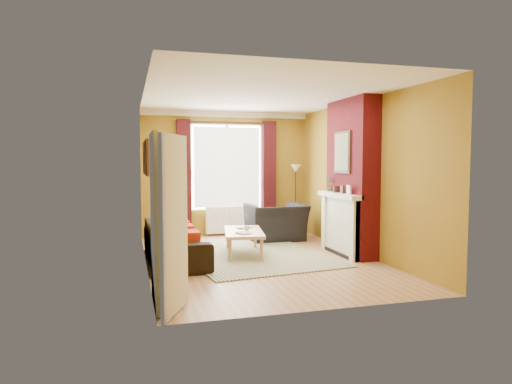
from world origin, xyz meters
TOP-DOWN VIEW (x-y plane):
  - ground at (0.00, 0.00)m, footprint 5.50×5.50m
  - room_walls at (0.63, 0.28)m, footprint 3.82×5.54m
  - striped_rug at (-0.04, 0.50)m, footprint 2.80×3.59m
  - sofa at (-1.42, 0.29)m, footprint 0.95×2.29m
  - armchair at (0.86, 1.76)m, footprint 1.20×1.06m
  - coffee_table at (-0.18, 0.45)m, footprint 0.89×1.42m
  - wicker_stool at (0.55, 2.22)m, footprint 0.50×0.50m
  - floor_lamp at (1.55, 2.40)m, footprint 0.27×0.27m
  - book_a at (-0.35, 0.09)m, footprint 0.28×0.32m
  - book_b at (-0.14, 0.83)m, footprint 0.37×0.36m
  - mug at (-0.12, 0.42)m, footprint 0.12×0.12m
  - tv_remote at (-0.19, 0.67)m, footprint 0.06×0.17m

SIDE VIEW (x-z plane):
  - ground at x=0.00m, z-range 0.00..0.00m
  - striped_rug at x=-0.04m, z-range 0.00..0.02m
  - wicker_stool at x=0.55m, z-range 0.00..0.52m
  - sofa at x=-1.42m, z-range 0.00..0.66m
  - armchair at x=0.86m, z-range 0.00..0.77m
  - coffee_table at x=-0.18m, z-range 0.17..0.62m
  - book_b at x=-0.14m, z-range 0.44..0.46m
  - tv_remote at x=-0.19m, z-range 0.44..0.46m
  - book_a at x=-0.35m, z-range 0.44..0.47m
  - mug at x=-0.12m, z-range 0.44..0.53m
  - floor_lamp at x=1.55m, z-range 0.47..2.08m
  - room_walls at x=0.63m, z-range -0.04..2.80m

